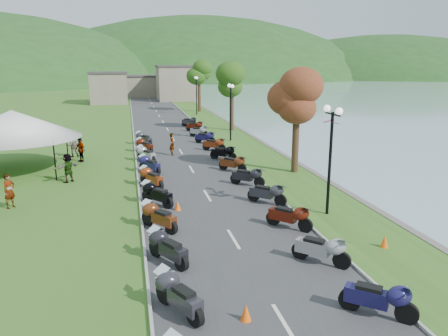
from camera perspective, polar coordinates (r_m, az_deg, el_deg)
road at (r=40.73m, az=-6.66°, el=3.80°), size 7.00×120.00×0.02m
hills_backdrop at (r=200.10m, az=-11.38°, el=11.48°), size 360.00×120.00×76.00m
far_building at (r=85.08m, az=-11.18°, el=10.47°), size 18.00×16.00×5.00m
moto_row_left at (r=17.26m, az=-7.92°, el=-8.27°), size 2.60×45.08×1.10m
moto_row_right at (r=26.70m, az=2.06°, el=-0.20°), size 2.60×46.66×1.10m
vendor_tent_main at (r=31.11m, az=-25.68°, el=3.17°), size 5.58×5.58×4.00m
tree_lakeside at (r=28.03m, az=9.46°, el=7.08°), size 2.75×2.75×7.64m
pedestrian_a at (r=23.90m, az=-26.02°, el=-4.68°), size 0.74×0.78×1.72m
pedestrian_b at (r=34.76m, az=-19.04°, el=1.40°), size 0.90×0.60×1.72m
traffic_cone_near at (r=12.68m, az=2.88°, el=-18.35°), size 0.32×0.32×0.50m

